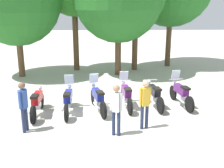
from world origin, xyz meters
TOP-DOWN VIEW (x-y plane):
  - ground_plane at (0.00, 0.00)m, footprint 80.00×80.00m
  - motorcycle_0 at (-2.85, -0.49)m, footprint 0.62×2.19m
  - motorcycle_1 at (-1.71, -0.31)m, footprint 0.62×2.19m
  - motorcycle_2 at (-0.58, -0.14)m, footprint 0.79×2.14m
  - motorcycle_3 at (0.56, 0.23)m, footprint 0.62×2.19m
  - motorcycle_4 at (1.70, 0.26)m, footprint 0.62×2.18m
  - motorcycle_5 at (2.84, 0.34)m, footprint 0.62×2.18m
  - person_0 at (0.99, -1.85)m, footprint 0.41×0.27m
  - person_1 at (-2.92, -1.93)m, footprint 0.28×0.40m
  - person_2 at (0.02, -2.31)m, footprint 0.40×0.28m
  - tree_0 at (-5.14, 5.59)m, footprint 5.02×5.02m

SIDE VIEW (x-z plane):
  - ground_plane at x=0.00m, z-range 0.00..0.00m
  - motorcycle_0 at x=-2.85m, z-range 0.01..1.00m
  - motorcycle_4 at x=1.70m, z-range 0.01..1.00m
  - motorcycle_1 at x=-1.71m, z-range -0.17..1.20m
  - motorcycle_2 at x=-0.58m, z-range -0.17..1.20m
  - motorcycle_3 at x=0.56m, z-range -0.17..1.20m
  - motorcycle_5 at x=2.84m, z-range -0.17..1.20m
  - person_2 at x=0.02m, z-range 0.14..1.81m
  - person_1 at x=-2.92m, z-range 0.14..1.82m
  - person_0 at x=0.99m, z-range 0.14..1.83m
  - tree_0 at x=-5.14m, z-range 0.90..7.72m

